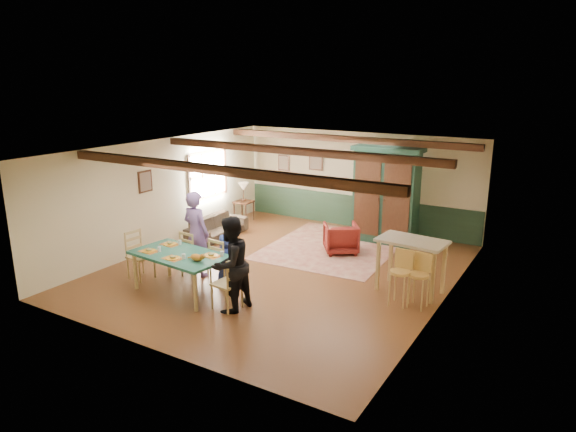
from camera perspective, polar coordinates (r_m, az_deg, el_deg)
The scene contains 35 objects.
floor at distance 11.49m, azimuth -0.57°, elevation -5.99°, with size 8.00×8.00×0.00m, color #552E18.
wall_back at distance 14.55m, azimuth 7.69°, elevation 3.95°, with size 7.00×0.02×2.70m, color beige.
wall_left at distance 13.19m, azimuth -13.67°, elevation 2.50°, with size 0.02×8.00×2.70m, color beige.
wall_right at distance 9.78m, azimuth 17.20°, elevation -2.15°, with size 0.02×8.00×2.70m, color beige.
ceiling at distance 10.81m, azimuth -0.60°, elevation 7.48°, with size 7.00×8.00×0.02m, color silver.
wainscot_back at distance 14.73m, azimuth 7.54°, elevation 0.50°, with size 6.95×0.03×0.90m, color #1B3322.
ceiling_beam_front at distance 8.97m, azimuth -8.34°, elevation 5.14°, with size 6.95×0.16×0.16m, color black.
ceiling_beam_mid at distance 11.16m, azimuth 0.48°, elevation 7.26°, with size 6.95×0.16×0.16m, color black.
ceiling_beam_back at distance 13.45m, azimuth 6.16°, elevation 8.52°, with size 6.95×0.16×0.16m, color black.
window_left at distance 14.37m, azimuth -8.90°, elevation 4.57°, with size 0.06×1.60×1.30m, color white, non-canonical shape.
picture_left_wall at distance 12.68m, azimuth -15.57°, elevation 3.72°, with size 0.04×0.42×0.52m, color gray, non-canonical shape.
picture_back_a at distance 14.99m, azimuth 3.12°, elevation 6.14°, with size 0.45×0.04×0.55m, color gray, non-canonical shape.
picture_back_b at distance 15.55m, azimuth -0.49°, elevation 5.93°, with size 0.38×0.04×0.48m, color gray, non-canonical shape.
dining_table at distance 10.42m, azimuth -11.82°, elevation -6.23°, with size 1.94×1.08×0.81m, color #1B5645, non-canonical shape.
dining_chair_far_left at distance 11.17m, azimuth -10.38°, elevation -4.09°, with size 0.45×0.47×1.02m, color tan, non-canonical shape.
dining_chair_far_right at distance 10.59m, azimuth -7.16°, elevation -5.04°, with size 0.45×0.47×1.02m, color tan, non-canonical shape.
dining_chair_end_left at distance 11.29m, azimuth -16.08°, elevation -4.23°, with size 0.45×0.47×1.02m, color tan, non-canonical shape.
dining_chair_end_right at distance 9.54m, azimuth -6.83°, elevation -7.34°, with size 0.45×0.47×1.02m, color tan, non-canonical shape.
person_man at distance 11.09m, azimuth -10.16°, elevation -1.94°, with size 0.68×0.44×1.86m, color #775898.
person_woman at distance 9.34m, azimuth -6.41°, elevation -5.36°, with size 0.86×0.67×1.78m, color black.
person_child at distance 10.63m, azimuth -6.84°, elevation -4.76°, with size 0.53×0.34×1.08m, color #253894.
cat at distance 9.76m, azimuth -10.11°, elevation -4.47°, with size 0.39×0.15×0.19m, color #C77523, non-canonical shape.
place_setting_near_left at distance 10.53m, azimuth -15.21°, elevation -3.55°, with size 0.43×0.32×0.11m, color orange, non-canonical shape.
place_setting_near_center at distance 10.02m, azimuth -12.69°, elevation -4.35°, with size 0.43×0.32×0.11m, color orange, non-canonical shape.
place_setting_far_left at distance 10.86m, azimuth -12.99°, elevation -2.84°, with size 0.43×0.32×0.11m, color orange, non-canonical shape.
place_setting_far_right at distance 10.02m, azimuth -8.54°, elevation -4.13°, with size 0.43×0.32×0.11m, color orange, non-canonical shape.
area_rug at distance 12.98m, azimuth 4.92°, elevation -3.49°, with size 3.01×3.58×0.01m, color beige.
armoire at distance 13.32m, azimuth 10.84°, elevation 2.29°, with size 1.76×0.70×2.48m, color #143225.
armchair at distance 12.55m, azimuth 5.90°, elevation -2.46°, with size 0.78×0.80×0.73m, color #531011.
sofa at distance 13.86m, azimuth -7.88°, elevation -1.18°, with size 1.91×0.74×0.56m, color #362B21.
end_table at distance 15.29m, azimuth -4.92°, elevation 0.55°, with size 0.50×0.50×0.61m, color black, non-canonical shape.
table_lamp at distance 15.15m, azimuth -4.97°, elevation 2.69°, with size 0.31×0.31×0.56m, color beige, non-canonical shape.
counter_table at distance 10.46m, azimuth 13.47°, elevation -5.42°, with size 1.30×0.76×1.09m, color beige, non-canonical shape.
bar_stool_left at distance 9.82m, azimuth 12.33°, elevation -6.81°, with size 0.37×0.41×1.06m, color tan, non-canonical shape.
bar_stool_right at distance 9.81m, azimuth 14.31°, elevation -7.05°, with size 0.36×0.40×1.03m, color tan, non-canonical shape.
Camera 1 is at (5.60, -9.13, 4.15)m, focal length 32.00 mm.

